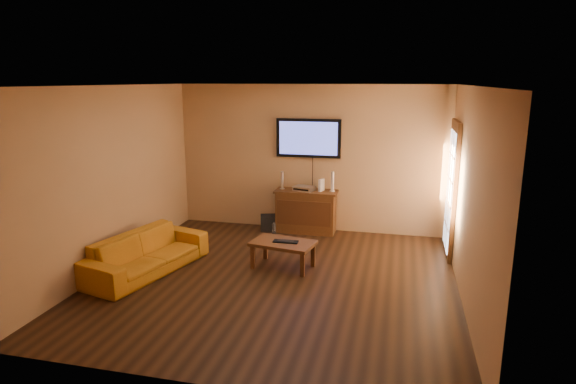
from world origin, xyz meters
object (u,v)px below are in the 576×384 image
(keyboard, at_px, (286,241))
(subwoofer, at_px, (268,223))
(coffee_table, at_px, (283,245))
(game_console, at_px, (321,185))
(bottle, at_px, (274,228))
(sofa, at_px, (146,247))
(media_console, at_px, (306,211))
(speaker_right, at_px, (332,182))
(television, at_px, (308,138))
(speaker_left, at_px, (282,181))
(av_receiver, at_px, (304,188))

(keyboard, bearing_deg, subwoofer, 113.62)
(coffee_table, xyz_separation_m, game_console, (0.27, 1.82, 0.55))
(keyboard, bearing_deg, bottle, 111.20)
(coffee_table, xyz_separation_m, sofa, (-1.92, -0.62, 0.04))
(media_console, height_order, bottle, media_console)
(speaker_right, distance_m, subwoofer, 1.46)
(media_console, bearing_deg, television, 90.00)
(television, relative_size, coffee_table, 1.18)
(television, xyz_separation_m, coffee_table, (0.01, -1.97, -1.39))
(coffee_table, distance_m, speaker_right, 1.98)
(speaker_left, height_order, keyboard, speaker_left)
(speaker_left, bearing_deg, keyboard, -74.43)
(speaker_right, xyz_separation_m, av_receiver, (-0.52, -0.04, -0.13))
(television, xyz_separation_m, bottle, (-0.55, -0.43, -1.63))
(media_console, distance_m, bottle, 0.67)
(av_receiver, relative_size, game_console, 1.60)
(speaker_left, bearing_deg, subwoofer, -166.02)
(subwoofer, xyz_separation_m, keyboard, (0.77, -1.76, 0.28))
(speaker_left, height_order, subwoofer, speaker_left)
(speaker_right, height_order, subwoofer, speaker_right)
(sofa, bearing_deg, speaker_left, -16.20)
(television, relative_size, speaker_right, 3.22)
(speaker_right, bearing_deg, television, 162.82)
(sofa, bearing_deg, keyboard, -58.12)
(game_console, bearing_deg, media_console, -156.34)
(game_console, bearing_deg, coffee_table, -80.35)
(speaker_left, height_order, bottle, speaker_left)
(sofa, bearing_deg, subwoofer, -12.06)
(av_receiver, bearing_deg, speaker_left, -169.58)
(speaker_left, height_order, av_receiver, speaker_left)
(media_console, xyz_separation_m, speaker_right, (0.48, 0.03, 0.56))
(coffee_table, relative_size, sofa, 0.51)
(television, relative_size, subwoofer, 4.29)
(sofa, height_order, bottle, sofa)
(coffee_table, bearing_deg, keyboard, -8.83)
(speaker_right, relative_size, bottle, 1.68)
(sofa, height_order, game_console, game_console)
(television, distance_m, game_console, 0.89)
(sofa, distance_m, keyboard, 2.05)
(bottle, xyz_separation_m, keyboard, (0.60, -1.55, 0.31))
(media_console, distance_m, speaker_left, 0.71)
(av_receiver, distance_m, subwoofer, 0.97)
(keyboard, bearing_deg, media_console, 91.61)
(media_console, xyz_separation_m, coffee_table, (0.01, -1.79, -0.05))
(subwoofer, bearing_deg, sofa, -133.45)
(coffee_table, height_order, keyboard, keyboard)
(sofa, height_order, av_receiver, av_receiver)
(speaker_right, relative_size, keyboard, 0.98)
(television, distance_m, sofa, 3.49)
(television, bearing_deg, keyboard, -88.54)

